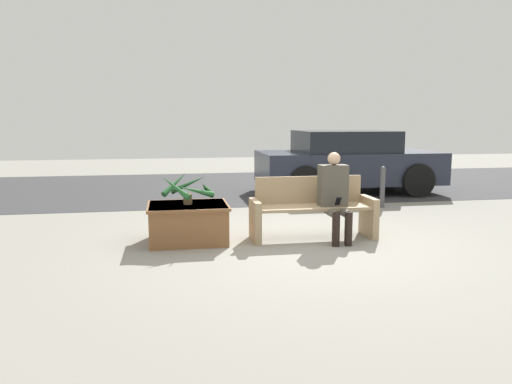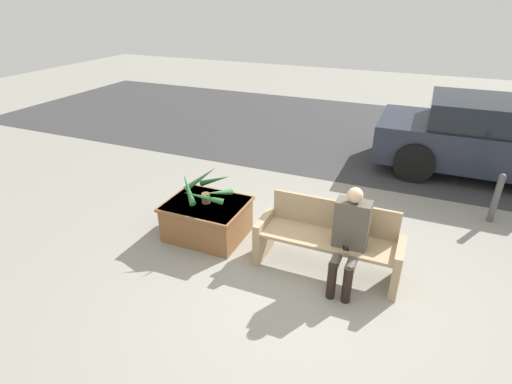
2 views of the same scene
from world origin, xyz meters
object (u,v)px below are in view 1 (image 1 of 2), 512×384
planter_box (188,222)px  bollard_post (382,186)px  bench (312,209)px  parked_car (347,162)px  potted_plant (188,188)px  person_seated (335,193)px

planter_box → bollard_post: 4.25m
bollard_post → bench: bearing=-133.6°
planter_box → parked_car: bearing=46.6°
bench → parked_car: 4.52m
planter_box → bollard_post: bollard_post is taller
bollard_post → potted_plant: bearing=-151.4°
person_seated → bollard_post: size_ratio=1.56×
planter_box → bench: bearing=-2.5°
bollard_post → planter_box: bearing=-151.6°
parked_car → bollard_post: bearing=-90.4°
person_seated → planter_box: 2.05m
person_seated → potted_plant: (-1.99, 0.25, 0.08)m
planter_box → parked_car: 5.47m
potted_plant → parked_car: 5.46m
planter_box → parked_car: parked_car is taller
bench → bollard_post: 2.90m
person_seated → parked_car: (1.75, 4.22, 0.04)m
person_seated → parked_car: 4.57m
person_seated → planter_box: bearing=172.7°
planter_box → potted_plant: (0.01, -0.01, 0.47)m
potted_plant → bollard_post: 4.26m
person_seated → potted_plant: person_seated is taller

